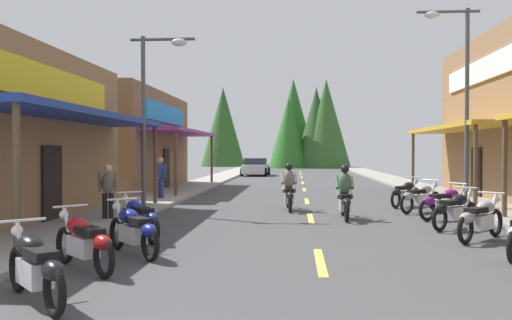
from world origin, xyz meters
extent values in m
cube|color=#424244|center=(0.00, 23.57, -0.05)|extent=(9.67, 77.15, 0.10)
cube|color=#9E9991|center=(-5.91, 23.57, 0.06)|extent=(2.16, 77.15, 0.12)
cube|color=gray|center=(5.91, 23.57, 0.06)|extent=(2.16, 77.15, 0.12)
cube|color=#E0C64C|center=(0.00, 7.33, 0.01)|extent=(0.16, 2.40, 0.01)
cube|color=#E0C64C|center=(0.00, 13.38, 0.01)|extent=(0.16, 2.40, 0.01)
cube|color=#E0C64C|center=(0.00, 18.81, 0.01)|extent=(0.16, 2.40, 0.01)
cube|color=#E0C64C|center=(0.00, 25.15, 0.01)|extent=(0.16, 2.40, 0.01)
cube|color=#E0C64C|center=(0.00, 31.07, 0.01)|extent=(0.16, 2.40, 0.01)
cube|color=#E0C64C|center=(0.00, 37.84, 0.01)|extent=(0.16, 2.40, 0.01)
cube|color=#E0C64C|center=(0.00, 43.53, 0.01)|extent=(0.16, 2.40, 0.01)
cube|color=#E0C64C|center=(0.00, 49.10, 0.01)|extent=(0.16, 2.40, 0.01)
cube|color=navy|center=(-6.10, 11.79, 2.90)|extent=(1.80, 9.86, 0.16)
cylinder|color=brown|center=(-5.40, 7.06, 1.41)|extent=(0.14, 0.14, 2.82)
cylinder|color=brown|center=(-5.40, 16.51, 1.41)|extent=(0.14, 0.14, 2.82)
cube|color=yellow|center=(-6.94, 11.79, 3.74)|extent=(0.10, 7.67, 0.90)
cube|color=black|center=(-6.96, 11.79, 1.05)|extent=(0.08, 1.10, 2.10)
cube|color=brown|center=(-11.03, 24.58, 2.45)|extent=(8.06, 11.08, 4.91)
cube|color=#8C338C|center=(-6.10, 24.58, 2.90)|extent=(1.80, 9.97, 0.16)
cylinder|color=brown|center=(-5.40, 19.79, 1.41)|extent=(0.14, 0.14, 2.82)
cylinder|color=brown|center=(-5.40, 29.36, 1.41)|extent=(0.14, 0.14, 2.82)
cube|color=#197FCC|center=(-6.94, 24.58, 3.83)|extent=(0.10, 7.76, 0.90)
cube|color=black|center=(-6.96, 24.58, 1.05)|extent=(0.08, 1.10, 2.10)
cylinder|color=brown|center=(5.40, 13.32, 1.41)|extent=(0.14, 0.14, 2.82)
cube|color=gold|center=(6.10, 20.43, 2.90)|extent=(1.80, 9.72, 0.16)
cylinder|color=brown|center=(5.40, 15.77, 1.41)|extent=(0.14, 0.14, 2.82)
cylinder|color=brown|center=(5.40, 25.09, 1.41)|extent=(0.14, 0.14, 2.82)
cube|color=white|center=(6.94, 20.43, 5.17)|extent=(0.10, 7.56, 0.90)
cube|color=black|center=(6.96, 20.43, 1.05)|extent=(0.08, 1.10, 2.10)
cylinder|color=#474C51|center=(-5.23, 14.49, 2.78)|extent=(0.14, 0.14, 5.57)
cylinder|color=#474C51|center=(-4.60, 14.49, 5.47)|extent=(2.06, 0.10, 0.10)
ellipsoid|color=silver|center=(-4.08, 14.49, 5.37)|extent=(0.50, 0.30, 0.24)
cylinder|color=#474C51|center=(5.23, 16.15, 3.34)|extent=(0.14, 0.14, 6.68)
cylinder|color=#474C51|center=(4.60, 16.15, 6.58)|extent=(2.06, 0.10, 0.10)
ellipsoid|color=silver|center=(4.08, 16.15, 6.48)|extent=(0.50, 0.30, 0.24)
torus|color=black|center=(4.13, 10.46, 0.32)|extent=(0.50, 0.54, 0.64)
torus|color=black|center=(3.11, 9.35, 0.32)|extent=(0.50, 0.54, 0.64)
cube|color=silver|center=(3.62, 9.90, 0.40)|extent=(0.68, 0.71, 0.32)
ellipsoid|color=#99999E|center=(3.75, 10.05, 0.72)|extent=(0.61, 0.63, 0.28)
cube|color=black|center=(3.45, 9.72, 0.68)|extent=(0.61, 0.63, 0.12)
ellipsoid|color=#99999E|center=(3.15, 9.39, 0.55)|extent=(0.47, 0.49, 0.24)
cylinder|color=silver|center=(4.04, 10.36, 0.65)|extent=(0.29, 0.31, 0.71)
cylinder|color=silver|center=(3.96, 10.27, 1.02)|extent=(0.47, 0.43, 0.04)
sphere|color=white|center=(4.15, 10.48, 0.85)|extent=(0.16, 0.16, 0.16)
torus|color=black|center=(4.10, 12.19, 0.32)|extent=(0.52, 0.53, 0.64)
torus|color=black|center=(3.05, 11.12, 0.32)|extent=(0.52, 0.53, 0.64)
cube|color=silver|center=(3.58, 11.65, 0.40)|extent=(0.69, 0.70, 0.32)
ellipsoid|color=black|center=(3.72, 11.80, 0.72)|extent=(0.62, 0.62, 0.28)
cube|color=black|center=(3.40, 11.47, 0.68)|extent=(0.62, 0.62, 0.12)
ellipsoid|color=black|center=(3.09, 11.15, 0.55)|extent=(0.48, 0.48, 0.24)
cylinder|color=silver|center=(4.01, 12.09, 0.65)|extent=(0.30, 0.31, 0.71)
cylinder|color=silver|center=(3.93, 12.01, 1.02)|extent=(0.46, 0.45, 0.04)
sphere|color=white|center=(4.12, 12.21, 0.85)|extent=(0.16, 0.16, 0.16)
torus|color=black|center=(4.48, 13.96, 0.32)|extent=(0.59, 0.44, 0.64)
torus|color=black|center=(3.24, 13.11, 0.32)|extent=(0.59, 0.44, 0.64)
cube|color=silver|center=(3.86, 13.54, 0.40)|extent=(0.74, 0.63, 0.32)
ellipsoid|color=#721972|center=(4.02, 13.65, 0.72)|extent=(0.64, 0.58, 0.28)
cube|color=black|center=(3.65, 13.40, 0.68)|extent=(0.65, 0.57, 0.12)
ellipsoid|color=#721972|center=(3.28, 13.14, 0.55)|extent=(0.50, 0.45, 0.24)
cylinder|color=silver|center=(4.37, 13.89, 0.65)|extent=(0.34, 0.26, 0.71)
cylinder|color=silver|center=(4.27, 13.82, 1.02)|extent=(0.37, 0.52, 0.04)
sphere|color=white|center=(4.50, 13.97, 0.85)|extent=(0.16, 0.16, 0.16)
torus|color=black|center=(4.12, 15.80, 0.32)|extent=(0.54, 0.50, 0.64)
torus|color=black|center=(3.01, 14.79, 0.32)|extent=(0.54, 0.50, 0.64)
cube|color=silver|center=(3.57, 15.30, 0.40)|extent=(0.71, 0.68, 0.32)
ellipsoid|color=#99999E|center=(3.71, 15.43, 0.72)|extent=(0.63, 0.61, 0.28)
cube|color=black|center=(3.38, 15.13, 0.68)|extent=(0.63, 0.61, 0.12)
ellipsoid|color=#99999E|center=(3.05, 14.83, 0.55)|extent=(0.49, 0.47, 0.24)
cylinder|color=silver|center=(4.03, 15.72, 0.65)|extent=(0.32, 0.29, 0.71)
cylinder|color=silver|center=(3.94, 15.64, 1.02)|extent=(0.43, 0.47, 0.04)
sphere|color=white|center=(4.14, 15.82, 0.85)|extent=(0.16, 0.16, 0.16)
torus|color=black|center=(3.90, 17.65, 0.32)|extent=(0.47, 0.57, 0.64)
torus|color=black|center=(2.98, 16.46, 0.32)|extent=(0.47, 0.57, 0.64)
cube|color=silver|center=(3.44, 17.06, 0.40)|extent=(0.65, 0.72, 0.32)
ellipsoid|color=black|center=(3.56, 17.22, 0.72)|extent=(0.60, 0.64, 0.28)
cube|color=black|center=(3.29, 16.86, 0.68)|extent=(0.59, 0.65, 0.12)
ellipsoid|color=black|center=(3.01, 16.50, 0.55)|extent=(0.46, 0.49, 0.24)
cylinder|color=silver|center=(3.82, 17.55, 0.65)|extent=(0.28, 0.33, 0.71)
cylinder|color=silver|center=(3.75, 17.45, 1.02)|extent=(0.50, 0.40, 0.04)
sphere|color=white|center=(3.92, 17.67, 0.85)|extent=(0.16, 0.16, 0.16)
torus|color=black|center=(-4.28, 5.01, 0.32)|extent=(0.51, 0.54, 0.64)
torus|color=black|center=(-3.26, 3.91, 0.32)|extent=(0.51, 0.54, 0.64)
cube|color=silver|center=(-3.77, 4.46, 0.40)|extent=(0.68, 0.70, 0.32)
ellipsoid|color=black|center=(-3.91, 4.61, 0.72)|extent=(0.62, 0.63, 0.28)
cube|color=black|center=(-3.60, 4.28, 0.68)|extent=(0.61, 0.63, 0.12)
ellipsoid|color=black|center=(-3.29, 3.95, 0.55)|extent=(0.48, 0.49, 0.24)
cylinder|color=silver|center=(-4.20, 4.91, 0.65)|extent=(0.30, 0.31, 0.71)
cylinder|color=silver|center=(-4.11, 4.82, 1.02)|extent=(0.46, 0.44, 0.04)
sphere|color=white|center=(-4.30, 5.03, 0.85)|extent=(0.16, 0.16, 0.16)
torus|color=black|center=(-4.44, 6.89, 0.32)|extent=(0.53, 0.52, 0.64)
torus|color=black|center=(-3.37, 5.84, 0.32)|extent=(0.53, 0.52, 0.64)
cube|color=silver|center=(-3.90, 6.36, 0.40)|extent=(0.70, 0.69, 0.32)
ellipsoid|color=#A51414|center=(-4.05, 6.50, 0.72)|extent=(0.62, 0.62, 0.28)
cube|color=black|center=(-3.73, 6.19, 0.68)|extent=(0.63, 0.62, 0.12)
ellipsoid|color=#A51414|center=(-3.40, 5.88, 0.55)|extent=(0.48, 0.48, 0.24)
cylinder|color=silver|center=(-4.35, 6.80, 0.65)|extent=(0.31, 0.30, 0.71)
cylinder|color=silver|center=(-4.26, 6.71, 1.02)|extent=(0.45, 0.46, 0.04)
sphere|color=white|center=(-4.46, 6.91, 0.85)|extent=(0.16, 0.16, 0.16)
torus|color=black|center=(-3.98, 8.26, 0.32)|extent=(0.49, 0.55, 0.64)
torus|color=black|center=(-3.00, 7.13, 0.32)|extent=(0.49, 0.55, 0.64)
cube|color=silver|center=(-3.49, 7.70, 0.40)|extent=(0.67, 0.71, 0.32)
ellipsoid|color=navy|center=(-3.62, 7.85, 0.72)|extent=(0.61, 0.63, 0.28)
cube|color=black|center=(-3.32, 7.51, 0.68)|extent=(0.60, 0.64, 0.12)
ellipsoid|color=navy|center=(-3.03, 7.16, 0.55)|extent=(0.47, 0.49, 0.24)
cylinder|color=silver|center=(-3.89, 8.17, 0.65)|extent=(0.29, 0.32, 0.71)
cylinder|color=silver|center=(-3.81, 8.07, 1.02)|extent=(0.48, 0.42, 0.04)
sphere|color=white|center=(-4.00, 8.29, 0.85)|extent=(0.16, 0.16, 0.16)
torus|color=black|center=(-4.37, 10.00, 0.32)|extent=(0.48, 0.56, 0.64)
torus|color=black|center=(-3.42, 8.84, 0.32)|extent=(0.48, 0.56, 0.64)
cube|color=silver|center=(-3.89, 9.42, 0.40)|extent=(0.66, 0.72, 0.32)
ellipsoid|color=navy|center=(-4.02, 9.58, 0.72)|extent=(0.60, 0.64, 0.28)
cube|color=black|center=(-3.74, 9.23, 0.68)|extent=(0.60, 0.64, 0.12)
ellipsoid|color=navy|center=(-3.45, 8.88, 0.55)|extent=(0.46, 0.49, 0.24)
cylinder|color=silver|center=(-4.29, 9.90, 0.65)|extent=(0.28, 0.33, 0.71)
cylinder|color=silver|center=(-4.21, 9.81, 1.02)|extent=(0.49, 0.41, 0.04)
sphere|color=white|center=(-4.39, 10.03, 0.85)|extent=(0.16, 0.16, 0.16)
torus|color=black|center=(0.98, 14.19, 0.32)|extent=(0.11, 0.64, 0.64)
torus|color=black|center=(0.96, 12.69, 0.32)|extent=(0.11, 0.64, 0.64)
cube|color=silver|center=(0.97, 13.44, 0.40)|extent=(0.29, 0.70, 0.32)
ellipsoid|color=black|center=(0.98, 13.64, 0.72)|extent=(0.33, 0.56, 0.28)
cube|color=black|center=(0.97, 13.19, 0.68)|extent=(0.29, 0.60, 0.12)
ellipsoid|color=black|center=(0.96, 12.74, 0.55)|extent=(0.25, 0.44, 0.24)
cylinder|color=silver|center=(0.98, 14.06, 0.65)|extent=(0.07, 0.37, 0.71)
cylinder|color=silver|center=(0.98, 13.94, 1.02)|extent=(0.60, 0.05, 0.04)
sphere|color=white|center=(0.98, 14.22, 0.85)|extent=(0.16, 0.16, 0.16)
ellipsoid|color=#3F593F|center=(0.97, 13.29, 1.05)|extent=(0.39, 0.39, 0.64)
sphere|color=black|center=(0.97, 13.34, 1.45)|extent=(0.24, 0.24, 0.24)
cylinder|color=#3F593F|center=(0.81, 13.46, 0.70)|extent=(0.15, 0.42, 0.24)
cylinder|color=#3F593F|center=(0.77, 13.59, 1.05)|extent=(0.11, 0.51, 0.40)
cylinder|color=#3F593F|center=(1.13, 13.45, 0.70)|extent=(0.15, 0.42, 0.24)
cylinder|color=#3F593F|center=(1.18, 13.58, 1.05)|extent=(0.11, 0.51, 0.40)
torus|color=black|center=(-0.70, 16.36, 0.32)|extent=(0.14, 0.64, 0.64)
torus|color=black|center=(-0.61, 14.86, 0.32)|extent=(0.14, 0.64, 0.64)
cube|color=silver|center=(-0.65, 15.61, 0.40)|extent=(0.32, 0.72, 0.32)
ellipsoid|color=black|center=(-0.67, 15.81, 0.72)|extent=(0.35, 0.58, 0.28)
cube|color=black|center=(-0.64, 15.36, 0.68)|extent=(0.32, 0.62, 0.12)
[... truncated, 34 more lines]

